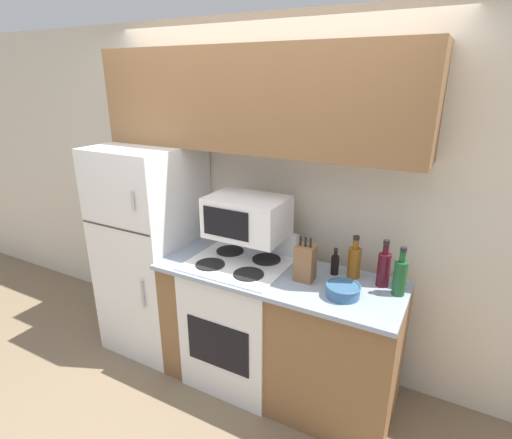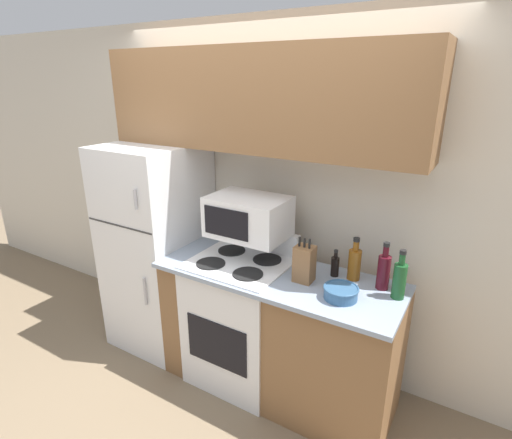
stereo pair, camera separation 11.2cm
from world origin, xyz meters
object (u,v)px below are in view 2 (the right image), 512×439
(stove, at_px, (240,319))
(bottle_whiskey, at_px, (354,263))
(bottle_soy_sauce, at_px, (335,266))
(refrigerator, at_px, (158,247))
(microwave, at_px, (248,217))
(bowl, at_px, (341,292))
(bottle_wine_green, at_px, (399,279))
(bottle_wine_red, at_px, (384,271))
(knife_block, at_px, (304,264))

(stove, distance_m, bottle_whiskey, 0.95)
(bottle_whiskey, relative_size, bottle_soy_sauce, 1.56)
(refrigerator, distance_m, microwave, 0.96)
(refrigerator, relative_size, stove, 1.51)
(bowl, relative_size, bottle_wine_green, 0.68)
(bowl, height_order, bottle_soy_sauce, bottle_soy_sauce)
(refrigerator, distance_m, bottle_whiskey, 1.61)
(refrigerator, relative_size, bottle_soy_sauce, 9.27)
(refrigerator, height_order, microwave, refrigerator)
(bottle_wine_green, bearing_deg, bottle_wine_red, 149.06)
(bottle_wine_red, height_order, bottle_wine_green, same)
(refrigerator, height_order, bottle_whiskey, refrigerator)
(bottle_soy_sauce, bearing_deg, bottle_whiskey, 9.11)
(bottle_whiskey, bearing_deg, bottle_wine_green, -17.11)
(stove, height_order, bottle_wine_red, bottle_wine_red)
(knife_block, relative_size, bowl, 1.43)
(stove, bearing_deg, refrigerator, 174.43)
(bottle_soy_sauce, bearing_deg, refrigerator, -176.94)
(bottle_wine_red, bearing_deg, bottle_whiskey, 171.89)
(refrigerator, height_order, bottle_soy_sauce, refrigerator)
(refrigerator, relative_size, bowl, 8.14)
(knife_block, bearing_deg, microwave, 168.29)
(microwave, xyz_separation_m, bottle_wine_red, (0.92, 0.06, -0.20))
(refrigerator, bearing_deg, bottle_whiskey, 3.51)
(stove, xyz_separation_m, bottle_wine_red, (0.93, 0.15, 0.56))
(microwave, xyz_separation_m, bottle_wine_green, (1.02, -0.00, -0.20))
(bowl, bearing_deg, microwave, 166.17)
(knife_block, distance_m, bottle_soy_sauce, 0.22)
(stove, xyz_separation_m, bottle_wine_green, (1.03, 0.09, 0.56))
(knife_block, relative_size, bottle_whiskey, 1.04)
(bowl, xyz_separation_m, bottle_wine_red, (0.17, 0.24, 0.08))
(refrigerator, height_order, bottle_wine_green, refrigerator)
(stove, relative_size, bottle_wine_green, 3.69)
(stove, distance_m, microwave, 0.77)
(stove, bearing_deg, bowl, -6.63)
(refrigerator, bearing_deg, bottle_soy_sauce, 3.06)
(knife_block, bearing_deg, refrigerator, 176.33)
(refrigerator, relative_size, bottle_wine_green, 5.56)
(bottle_whiskey, height_order, bottle_soy_sauce, bottle_whiskey)
(stove, height_order, bottle_whiskey, bottle_whiskey)
(microwave, bearing_deg, bottle_wine_green, -0.20)
(refrigerator, xyz_separation_m, bottle_wine_green, (1.89, 0.01, 0.22))
(bottle_whiskey, height_order, bottle_wine_green, bottle_wine_green)
(refrigerator, relative_size, microwave, 3.15)
(bottle_whiskey, xyz_separation_m, bottle_soy_sauce, (-0.12, -0.02, -0.04))
(refrigerator, height_order, stove, refrigerator)
(bottle_wine_green, xyz_separation_m, bottle_soy_sauce, (-0.41, 0.07, -0.05))
(microwave, xyz_separation_m, bottle_soy_sauce, (0.61, 0.07, -0.24))
(knife_block, xyz_separation_m, bottle_soy_sauce, (0.14, 0.16, -0.05))
(stove, bearing_deg, knife_block, -0.30)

